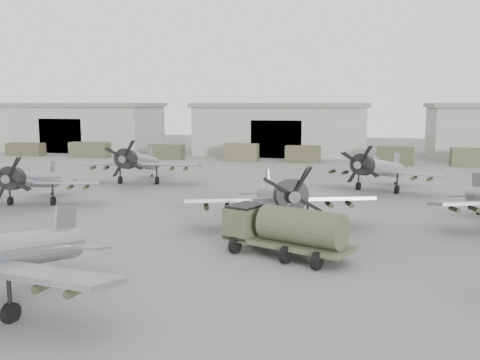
# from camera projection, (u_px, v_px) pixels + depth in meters

# --- Properties ---
(ground) EXTENTS (220.00, 220.00, 0.00)m
(ground) POSITION_uv_depth(u_px,v_px,m) (131.00, 251.00, 31.97)
(ground) COLOR #626260
(ground) RESTS_ON ground
(hangar_left) EXTENTS (29.00, 14.80, 8.70)m
(hangar_left) POSITION_uv_depth(u_px,v_px,m) (80.00, 126.00, 99.47)
(hangar_left) COLOR gray
(hangar_left) RESTS_ON ground
(hangar_center) EXTENTS (29.00, 14.80, 8.70)m
(hangar_center) POSITION_uv_depth(u_px,v_px,m) (282.00, 129.00, 91.13)
(hangar_center) COLOR gray
(hangar_center) RESTS_ON ground
(support_truck_0) EXTENTS (6.31, 2.20, 2.11)m
(support_truck_0) POSITION_uv_depth(u_px,v_px,m) (26.00, 149.00, 89.16)
(support_truck_0) COLOR #3C3D28
(support_truck_0) RESTS_ON ground
(support_truck_1) EXTENTS (6.50, 2.20, 2.42)m
(support_truck_1) POSITION_uv_depth(u_px,v_px,m) (90.00, 150.00, 86.56)
(support_truck_1) COLOR #3F462D
(support_truck_1) RESTS_ON ground
(support_truck_2) EXTENTS (5.32, 2.20, 2.25)m
(support_truck_2) POSITION_uv_depth(u_px,v_px,m) (167.00, 152.00, 83.66)
(support_truck_2) COLOR #3A3F29
(support_truck_2) RESTS_ON ground
(support_truck_3) EXTENTS (5.12, 2.20, 2.61)m
(support_truck_3) POSITION_uv_depth(u_px,v_px,m) (241.00, 152.00, 81.01)
(support_truck_3) COLOR #4A4B31
(support_truck_3) RESTS_ON ground
(support_truck_4) EXTENTS (5.09, 2.20, 2.45)m
(support_truck_4) POSITION_uv_depth(u_px,v_px,m) (303.00, 154.00, 78.97)
(support_truck_4) COLOR #3E4029
(support_truck_4) RESTS_ON ground
(support_truck_5) EXTENTS (5.08, 2.20, 2.54)m
(support_truck_5) POSITION_uv_depth(u_px,v_px,m) (395.00, 156.00, 76.08)
(support_truck_5) COLOR #383B26
(support_truck_5) RESTS_ON ground
(support_truck_6) EXTENTS (5.68, 2.20, 2.52)m
(support_truck_6) POSITION_uv_depth(u_px,v_px,m) (473.00, 157.00, 73.82)
(support_truck_6) COLOR #43472E
(support_truck_6) RESTS_ON ground
(aircraft_mid_1) EXTENTS (12.39, 11.15, 4.92)m
(aircraft_mid_1) POSITION_uv_depth(u_px,v_px,m) (30.00, 180.00, 45.81)
(aircraft_mid_1) COLOR gray
(aircraft_mid_1) RESTS_ON ground
(aircraft_mid_2) EXTENTS (13.32, 11.99, 5.34)m
(aircraft_mid_2) POSITION_uv_depth(u_px,v_px,m) (280.00, 195.00, 37.03)
(aircraft_mid_2) COLOR gray
(aircraft_mid_2) RESTS_ON ground
(aircraft_far_0) EXTENTS (13.68, 12.31, 5.43)m
(aircraft_far_0) POSITION_uv_depth(u_px,v_px,m) (138.00, 161.00, 57.79)
(aircraft_far_0) COLOR gray
(aircraft_far_0) RESTS_ON ground
(aircraft_far_1) EXTENTS (12.97, 11.72, 5.26)m
(aircraft_far_1) POSITION_uv_depth(u_px,v_px,m) (377.00, 168.00, 52.79)
(aircraft_far_1) COLOR #9DA1A6
(aircraft_far_1) RESTS_ON ground
(fuel_tanker) EXTENTS (7.90, 5.22, 2.90)m
(fuel_tanker) POSITION_uv_depth(u_px,v_px,m) (285.00, 228.00, 30.68)
(fuel_tanker) COLOR #40482F
(fuel_tanker) RESTS_ON ground
(ground_crew) EXTENTS (0.67, 0.82, 1.95)m
(ground_crew) POSITION_uv_depth(u_px,v_px,m) (3.00, 178.00, 56.16)
(ground_crew) COLOR #3C3927
(ground_crew) RESTS_ON ground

